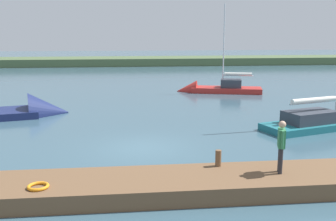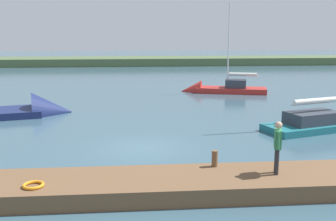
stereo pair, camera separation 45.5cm
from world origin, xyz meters
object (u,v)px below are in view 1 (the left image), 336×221
(mooring_post_near, at_px, (218,158))
(person_on_dock, at_px, (281,143))
(life_ring_buoy, at_px, (38,186))
(sailboat_inner_slip, at_px, (212,91))
(sailboat_far_right, at_px, (4,115))

(mooring_post_near, height_order, person_on_dock, person_on_dock)
(life_ring_buoy, relative_size, sailboat_inner_slip, 0.08)
(mooring_post_near, relative_size, sailboat_inner_slip, 0.07)
(sailboat_inner_slip, xyz_separation_m, person_on_dock, (2.63, 21.71, 1.48))
(life_ring_buoy, height_order, sailboat_far_right, sailboat_far_right)
(mooring_post_near, bearing_deg, life_ring_buoy, 12.77)
(life_ring_buoy, bearing_deg, sailboat_inner_slip, -115.18)
(life_ring_buoy, bearing_deg, person_on_dock, -176.57)
(sailboat_inner_slip, height_order, sailboat_far_right, sailboat_far_right)
(mooring_post_near, xyz_separation_m, life_ring_buoy, (5.90, 1.34, -0.24))
(life_ring_buoy, height_order, sailboat_inner_slip, sailboat_inner_slip)
(life_ring_buoy, relative_size, sailboat_far_right, 0.06)
(sailboat_inner_slip, xyz_separation_m, sailboat_far_right, (15.34, 8.84, -0.02))
(sailboat_inner_slip, relative_size, sailboat_far_right, 0.76)
(mooring_post_near, xyz_separation_m, person_on_dock, (-1.91, 0.87, 0.75))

